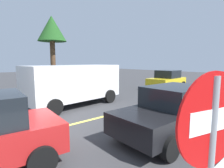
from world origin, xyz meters
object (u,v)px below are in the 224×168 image
Objects in this scene: car_yellow_approaching at (167,80)px; tree_centre_verge at (52,31)px; stop_sign at (209,164)px; car_black_crossing at (173,110)px; white_van at (74,82)px.

tree_centre_verge is (-8.73, 3.65, 3.67)m from car_yellow_approaching.
stop_sign reaches higher than car_yellow_approaching.
car_black_crossing is (3.85, 2.56, -0.79)m from stop_sign.
car_yellow_approaching is (12.47, 8.28, -0.78)m from stop_sign.
car_yellow_approaching is at bearing 0.02° from white_van.
stop_sign is 0.43× the size of white_van.
car_yellow_approaching is 0.71× the size of tree_centre_verge.
tree_centre_verge is (0.41, 3.66, 3.23)m from white_van.
tree_centre_verge is at bearing 72.61° from stop_sign.
stop_sign is 8.93m from white_van.
car_black_crossing is (-8.62, -5.72, -0.02)m from car_yellow_approaching.
tree_centre_verge reaches higher than white_van.
car_yellow_approaching is at bearing 33.58° from stop_sign.
white_van reaches higher than car_yellow_approaching.
tree_centre_verge reaches higher than car_yellow_approaching.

